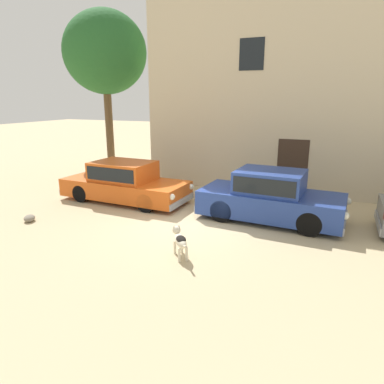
{
  "coord_description": "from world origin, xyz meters",
  "views": [
    {
      "loc": [
        3.85,
        -8.7,
        3.53
      ],
      "look_at": [
        0.15,
        0.2,
        0.9
      ],
      "focal_mm": 32.14,
      "sensor_mm": 36.0,
      "label": 1
    }
  ],
  "objects": [
    {
      "name": "ground_plane",
      "position": [
        0.0,
        0.0,
        0.0
      ],
      "size": [
        80.0,
        80.0,
        0.0
      ],
      "primitive_type": "plane",
      "color": "tan"
    },
    {
      "name": "parked_sedan_nearest",
      "position": [
        -2.86,
        1.26,
        0.69
      ],
      "size": [
        4.68,
        1.93,
        1.4
      ],
      "rotation": [
        0.0,
        0.0,
        -0.04
      ],
      "color": "#D15619",
      "rests_on": "ground_plane"
    },
    {
      "name": "parked_sedan_second",
      "position": [
        2.24,
        1.21,
        0.74
      ],
      "size": [
        4.37,
        2.01,
        1.51
      ],
      "rotation": [
        0.0,
        0.0,
        -0.06
      ],
      "color": "navy",
      "rests_on": "ground_plane"
    },
    {
      "name": "apartment_block",
      "position": [
        5.03,
        7.58,
        3.74
      ],
      "size": [
        16.96,
        6.68,
        7.49
      ],
      "color": "beige",
      "rests_on": "ground_plane"
    },
    {
      "name": "stray_dog_spotted",
      "position": [
        0.8,
        -2.08,
        0.41
      ],
      "size": [
        0.74,
        0.92,
        0.64
      ],
      "rotation": [
        0.0,
        0.0,
        2.23
      ],
      "color": "beige",
      "rests_on": "ground_plane"
    },
    {
      "name": "acacia_tree_left",
      "position": [
        -5.94,
        4.82,
        5.46
      ],
      "size": [
        3.77,
        3.39,
        7.28
      ],
      "color": "brown",
      "rests_on": "ground_plane"
    },
    {
      "name": "rubble_pile",
      "position": [
        -4.3,
        -1.66,
        0.1
      ],
      "size": [
        0.5,
        0.53,
        0.19
      ],
      "primitive_type": "ellipsoid",
      "rotation": [
        0.0,
        0.0,
        2.21
      ],
      "color": "gray",
      "rests_on": "ground_plane"
    }
  ]
}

